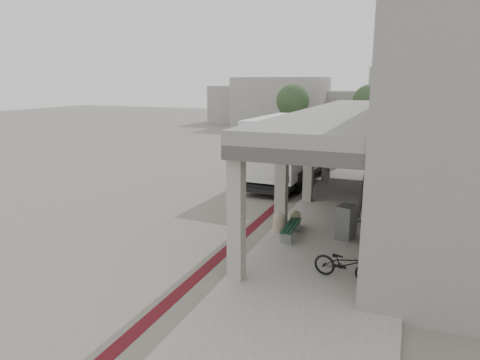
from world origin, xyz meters
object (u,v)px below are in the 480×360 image
at_px(fedex_truck, 290,147).
at_px(bench, 291,228).
at_px(bicycle_black, 345,264).
at_px(utility_cabinet, 346,222).

bearing_deg(fedex_truck, bench, -71.51).
height_order(fedex_truck, bicycle_black, fedex_truck).
bearing_deg(utility_cabinet, bench, -149.81).
bearing_deg(bicycle_black, utility_cabinet, 17.79).
bearing_deg(utility_cabinet, bicycle_black, -68.00).
height_order(utility_cabinet, bicycle_black, utility_cabinet).
xyz_separation_m(fedex_truck, bench, (2.31, -8.15, -1.42)).
relative_size(bench, utility_cabinet, 1.51).
relative_size(fedex_truck, bench, 4.86).
distance_m(fedex_truck, utility_cabinet, 8.72).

